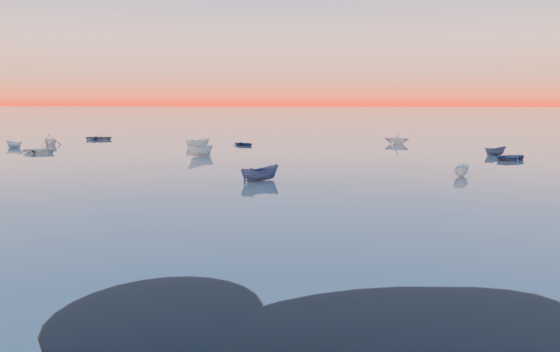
# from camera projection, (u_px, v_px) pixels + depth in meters

# --- Properties ---
(ground) EXTENTS (600.00, 600.00, 0.00)m
(ground) POSITION_uv_depth(u_px,v_px,m) (312.00, 133.00, 117.07)
(ground) COLOR #6F645D
(ground) RESTS_ON ground
(mud_lobes) EXTENTS (140.00, 6.00, 0.07)m
(mud_lobes) POSITION_uv_depth(u_px,v_px,m) (238.00, 341.00, 17.47)
(mud_lobes) COLOR black
(mud_lobes) RESTS_ON ground
(moored_fleet) EXTENTS (124.00, 58.00, 1.20)m
(moored_fleet) POSITION_uv_depth(u_px,v_px,m) (304.00, 157.00, 70.72)
(moored_fleet) COLOR silver
(moored_fleet) RESTS_ON ground
(boat_near_center) EXTENTS (3.78, 4.24, 1.39)m
(boat_near_center) POSITION_uv_depth(u_px,v_px,m) (260.00, 181.00, 50.65)
(boat_near_center) COLOR #344264
(boat_near_center) RESTS_ON ground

